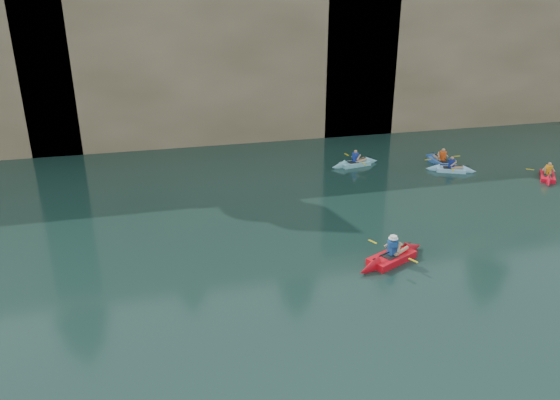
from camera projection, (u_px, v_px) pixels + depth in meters
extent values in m
plane|color=black|center=(264.00, 343.00, 16.75)|extent=(160.00, 160.00, 0.00)
cube|color=tan|center=(179.00, 39.00, 41.39)|extent=(70.00, 16.00, 12.00)
cube|color=#A38363|center=(219.00, 55.00, 35.31)|extent=(24.00, 2.40, 11.40)
cube|color=#A38363|center=(490.00, 57.00, 40.05)|extent=(26.00, 2.40, 9.84)
cube|color=black|center=(130.00, 125.00, 34.95)|extent=(3.50, 1.00, 3.20)
cube|color=black|center=(337.00, 103.00, 37.82)|extent=(5.00, 1.00, 4.50)
cube|color=red|center=(392.00, 258.00, 21.50)|extent=(2.93, 2.00, 0.32)
cone|color=red|center=(413.00, 248.00, 22.28)|extent=(1.26, 1.19, 0.84)
cone|color=red|center=(369.00, 268.00, 20.72)|extent=(1.26, 1.19, 0.84)
cube|color=black|center=(389.00, 256.00, 21.36)|extent=(0.72, 0.71, 0.04)
cube|color=#1A4793|center=(392.00, 248.00, 21.33)|extent=(0.43, 0.37, 0.54)
sphere|color=tan|center=(393.00, 239.00, 21.18)|extent=(0.23, 0.23, 0.23)
cylinder|color=black|center=(392.00, 251.00, 21.38)|extent=(2.05, 1.00, 0.04)
cube|color=yellow|center=(373.00, 242.00, 22.12)|extent=(0.25, 0.41, 0.02)
cube|color=yellow|center=(413.00, 260.00, 20.65)|extent=(0.25, 0.41, 0.02)
cylinder|color=white|center=(393.00, 238.00, 21.17)|extent=(0.39, 0.39, 0.11)
cube|color=#96CFFC|center=(451.00, 169.00, 31.40)|extent=(2.28, 1.58, 0.25)
cone|color=#96CFFC|center=(470.00, 171.00, 31.22)|extent=(0.99, 0.94, 0.68)
cone|color=#96CFFC|center=(432.00, 168.00, 31.59)|extent=(0.99, 0.94, 0.68)
cube|color=black|center=(448.00, 168.00, 31.40)|extent=(0.68, 0.62, 0.04)
cube|color=navy|center=(452.00, 164.00, 31.27)|extent=(0.36, 0.31, 0.45)
sphere|color=tan|center=(452.00, 158.00, 31.14)|extent=(0.19, 0.19, 0.19)
cylinder|color=black|center=(451.00, 165.00, 31.30)|extent=(1.83, 0.89, 0.04)
cube|color=yellow|center=(450.00, 160.00, 32.12)|extent=(0.25, 0.41, 0.02)
cube|color=yellow|center=(453.00, 170.00, 30.48)|extent=(0.25, 0.41, 0.02)
cube|color=red|center=(547.00, 176.00, 30.35)|extent=(2.01, 2.41, 0.26)
cone|color=red|center=(546.00, 170.00, 31.34)|extent=(1.07, 1.11, 0.70)
cone|color=red|center=(549.00, 183.00, 29.37)|extent=(1.07, 1.11, 0.70)
cube|color=black|center=(548.00, 175.00, 30.19)|extent=(0.68, 0.70, 0.04)
cube|color=orange|center=(549.00, 170.00, 30.21)|extent=(0.35, 0.38, 0.47)
sphere|color=tan|center=(550.00, 164.00, 30.08)|extent=(0.20, 0.20, 0.20)
cylinder|color=black|center=(548.00, 171.00, 30.25)|extent=(1.23, 1.71, 0.04)
cube|color=yellow|center=(530.00, 169.00, 30.57)|extent=(0.39, 0.31, 0.02)
cube|color=#7DC0D1|center=(355.00, 163.00, 32.37)|extent=(2.54, 1.20, 0.27)
cone|color=#7DC0D1|center=(371.00, 161.00, 32.81)|extent=(0.98, 0.88, 0.73)
cone|color=#7DC0D1|center=(338.00, 166.00, 31.92)|extent=(0.98, 0.88, 0.73)
cube|color=black|center=(353.00, 162.00, 32.27)|extent=(0.63, 0.55, 0.04)
cube|color=#1C329C|center=(355.00, 157.00, 32.22)|extent=(0.37, 0.27, 0.49)
sphere|color=tan|center=(356.00, 152.00, 32.09)|extent=(0.20, 0.20, 0.20)
cylinder|color=black|center=(355.00, 159.00, 32.26)|extent=(2.12, 0.44, 0.04)
cube|color=yellow|center=(347.00, 155.00, 33.08)|extent=(0.16, 0.43, 0.02)
cube|color=yellow|center=(364.00, 164.00, 31.44)|extent=(0.16, 0.43, 0.02)
cube|color=#3E70D3|center=(442.00, 162.00, 32.56)|extent=(1.02, 2.74, 0.27)
cone|color=#3E70D3|center=(430.00, 156.00, 33.67)|extent=(0.83, 1.01, 0.75)
cone|color=#3E70D3|center=(455.00, 169.00, 31.46)|extent=(0.83, 1.01, 0.75)
cube|color=black|center=(444.00, 161.00, 32.39)|extent=(0.52, 0.59, 0.04)
cube|color=#F64B14|center=(443.00, 156.00, 32.41)|extent=(0.25, 0.36, 0.50)
sphere|color=tan|center=(443.00, 150.00, 32.28)|extent=(0.21, 0.21, 0.21)
cylinder|color=black|center=(443.00, 158.00, 32.46)|extent=(0.24, 2.20, 0.04)
cube|color=yellow|center=(428.00, 160.00, 32.15)|extent=(0.43, 0.12, 0.02)
cube|color=yellow|center=(457.00, 156.00, 32.76)|extent=(0.43, 0.12, 0.02)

